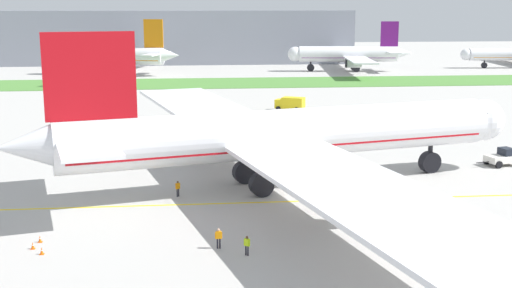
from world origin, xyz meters
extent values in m
plane|color=#ADAAA5|center=(0.00, 0.00, 0.00)|extent=(600.00, 600.00, 0.00)
cube|color=yellow|center=(0.00, -1.84, 0.00)|extent=(280.00, 0.36, 0.01)
cube|color=#4C8438|center=(0.00, 104.44, 0.05)|extent=(320.00, 24.00, 0.10)
cylinder|color=white|center=(-1.58, 3.95, 5.88)|extent=(47.93, 16.73, 5.23)
cube|color=#B20C14|center=(-1.58, 3.95, 4.97)|extent=(45.96, 15.86, 0.63)
sphere|color=white|center=(23.15, 10.12, 5.88)|extent=(4.97, 4.97, 4.97)
cone|color=white|center=(-27.19, -2.45, 6.27)|extent=(6.66, 5.71, 4.44)
cube|color=#B20C14|center=(-21.17, -0.95, 12.68)|extent=(8.53, 2.61, 8.37)
cube|color=white|center=(-23.37, 3.89, 6.67)|extent=(7.16, 9.40, 0.37)
cube|color=white|center=(-20.84, -6.25, 6.67)|extent=(7.16, 9.40, 0.37)
cube|color=white|center=(-9.79, 26.90, 5.23)|extent=(20.76, 44.56, 0.42)
cube|color=white|center=(1.97, -20.17, 5.23)|extent=(20.76, 44.56, 0.42)
cylinder|color=#B7BABF|center=(-6.03, 17.80, 3.65)|extent=(5.52, 3.99, 2.88)
cylinder|color=black|center=(-3.62, 18.40, 3.65)|extent=(1.15, 3.03, 3.02)
cylinder|color=#B7BABF|center=(1.01, -10.37, 3.65)|extent=(5.52, 3.99, 2.88)
cylinder|color=black|center=(3.42, -9.77, 3.65)|extent=(1.15, 3.03, 3.02)
cylinder|color=black|center=(16.16, 8.38, 2.25)|extent=(0.55, 0.55, 2.03)
cylinder|color=black|center=(16.16, 8.38, 1.24)|extent=(2.68, 1.69, 2.48)
cylinder|color=black|center=(-5.97, 5.68, 2.25)|extent=(0.55, 0.55, 2.03)
cylinder|color=black|center=(-5.97, 5.68, 1.24)|extent=(2.68, 1.69, 2.48)
cylinder|color=black|center=(-4.64, 0.35, 2.25)|extent=(0.55, 0.55, 2.03)
cylinder|color=black|center=(-4.64, 0.35, 1.24)|extent=(2.68, 1.69, 2.48)
cube|color=black|center=(22.39, 9.93, 6.54)|extent=(2.73, 4.25, 0.94)
sphere|color=black|center=(-19.93, 2.00, 6.35)|extent=(0.37, 0.37, 0.37)
sphere|color=black|center=(-17.20, 2.68, 6.35)|extent=(0.37, 0.37, 0.37)
sphere|color=black|center=(-14.47, 3.37, 6.35)|extent=(0.37, 0.37, 0.37)
sphere|color=black|center=(-11.74, 4.05, 6.35)|extent=(0.37, 0.37, 0.37)
sphere|color=black|center=(-9.02, 4.73, 6.35)|extent=(0.37, 0.37, 0.37)
sphere|color=black|center=(-6.29, 5.41, 6.35)|extent=(0.37, 0.37, 0.37)
sphere|color=black|center=(-3.56, 6.09, 6.35)|extent=(0.37, 0.37, 0.37)
sphere|color=black|center=(-0.83, 6.77, 6.35)|extent=(0.37, 0.37, 0.37)
sphere|color=black|center=(1.90, 7.46, 6.35)|extent=(0.37, 0.37, 0.37)
sphere|color=black|center=(4.62, 8.14, 6.35)|extent=(0.37, 0.37, 0.37)
sphere|color=black|center=(7.35, 8.82, 6.35)|extent=(0.37, 0.37, 0.37)
sphere|color=black|center=(10.08, 9.50, 6.35)|extent=(0.37, 0.37, 0.37)
sphere|color=black|center=(12.81, 10.18, 6.35)|extent=(0.37, 0.37, 0.37)
sphere|color=black|center=(15.53, 10.86, 6.35)|extent=(0.37, 0.37, 0.37)
cube|color=white|center=(26.25, 10.90, 0.85)|extent=(4.27, 3.10, 0.81)
cube|color=black|center=(26.81, 11.04, 1.71)|extent=(1.75, 1.98, 0.90)
cylinder|color=black|center=(23.52, 10.22, 0.60)|extent=(1.78, 0.55, 0.12)
cylinder|color=black|center=(25.22, 9.49, 0.45)|extent=(0.96, 0.56, 0.90)
cylinder|color=black|center=(24.68, 11.66, 0.45)|extent=(0.96, 0.56, 0.90)
cylinder|color=black|center=(27.29, 12.31, 0.45)|extent=(0.96, 0.56, 0.90)
cylinder|color=black|center=(-7.48, -16.14, 0.40)|extent=(0.12, 0.12, 0.81)
cylinder|color=#BFE519|center=(-7.36, -16.22, 1.06)|extent=(0.09, 0.09, 0.51)
cylinder|color=black|center=(-7.63, -16.03, 0.40)|extent=(0.12, 0.12, 0.81)
cylinder|color=#BFE519|center=(-7.75, -15.95, 1.06)|extent=(0.09, 0.09, 0.51)
cube|color=#BFE519|center=(-7.56, -16.09, 1.09)|extent=(0.48, 0.44, 0.57)
sphere|color=brown|center=(-7.56, -16.09, 1.50)|extent=(0.22, 0.22, 0.22)
cylinder|color=black|center=(-13.27, 1.00, 0.42)|extent=(0.12, 0.12, 0.83)
cylinder|color=orange|center=(-13.38, 0.91, 1.10)|extent=(0.10, 0.10, 0.53)
cylinder|color=black|center=(-13.12, 1.12, 0.42)|extent=(0.12, 0.12, 0.83)
cylinder|color=orange|center=(-13.01, 1.22, 1.10)|extent=(0.10, 0.10, 0.53)
cube|color=orange|center=(-13.19, 1.06, 1.13)|extent=(0.49, 0.47, 0.59)
sphere|color=brown|center=(-13.19, 1.06, 1.55)|extent=(0.23, 0.23, 0.23)
cylinder|color=black|center=(-9.60, -14.33, 0.42)|extent=(0.12, 0.12, 0.85)
cylinder|color=orange|center=(-9.45, -14.32, 1.12)|extent=(0.10, 0.10, 0.54)
cylinder|color=black|center=(-9.79, -14.33, 0.42)|extent=(0.12, 0.12, 0.85)
cylinder|color=orange|center=(-9.94, -14.34, 1.12)|extent=(0.10, 0.10, 0.54)
cube|color=orange|center=(-9.69, -14.33, 1.15)|extent=(0.45, 0.26, 0.60)
sphere|color=tan|center=(-9.69, -14.33, 1.57)|extent=(0.23, 0.23, 0.23)
cube|color=#F2590C|center=(-23.63, -14.26, 0.01)|extent=(0.36, 0.36, 0.03)
cone|color=#F2590C|center=(-23.63, -14.26, 0.31)|extent=(0.28, 0.28, 0.55)
cylinder|color=white|center=(-23.63, -14.26, 0.33)|extent=(0.17, 0.17, 0.06)
cube|color=#F2590C|center=(-24.60, -12.96, 0.01)|extent=(0.36, 0.36, 0.03)
cone|color=#F2590C|center=(-24.60, -12.96, 0.31)|extent=(0.28, 0.28, 0.55)
cylinder|color=white|center=(-24.60, -12.96, 0.33)|extent=(0.17, 0.17, 0.06)
cube|color=#F2590C|center=(-24.37, -11.42, 0.01)|extent=(0.36, 0.36, 0.03)
cone|color=#F2590C|center=(-24.37, -11.42, 0.31)|extent=(0.28, 0.28, 0.55)
cylinder|color=white|center=(-24.37, -11.42, 0.33)|extent=(0.17, 0.17, 0.06)
cube|color=yellow|center=(7.48, 56.77, 1.50)|extent=(4.66, 3.88, 2.11)
cube|color=yellow|center=(5.16, 57.90, 1.26)|extent=(2.40, 2.71, 1.62)
cube|color=#263347|center=(4.51, 58.23, 1.59)|extent=(0.94, 1.80, 0.71)
cylinder|color=black|center=(4.65, 56.85, 0.45)|extent=(0.94, 0.67, 0.90)
cylinder|color=black|center=(5.68, 58.96, 0.45)|extent=(0.94, 0.67, 0.90)
cylinder|color=black|center=(7.87, 55.27, 0.45)|extent=(0.94, 0.67, 0.90)
cylinder|color=black|center=(8.90, 57.37, 0.45)|extent=(0.94, 0.67, 0.90)
cylinder|color=white|center=(-34.05, 127.90, 5.52)|extent=(30.95, 12.96, 4.90)
cube|color=orange|center=(-34.05, 127.90, 4.66)|extent=(29.66, 12.25, 0.59)
sphere|color=white|center=(-50.17, 132.38, 5.52)|extent=(4.66, 4.66, 4.66)
cone|color=white|center=(-17.11, 123.19, 5.88)|extent=(6.31, 5.46, 4.17)
cube|color=orange|center=(-21.60, 124.44, 11.89)|extent=(5.47, 1.96, 7.85)
cube|color=white|center=(-22.32, 119.56, 6.25)|extent=(5.36, 8.47, 0.34)
cube|color=white|center=(-19.70, 129.00, 6.25)|extent=(5.36, 8.47, 0.34)
cube|color=white|center=(-36.93, 111.79, 4.90)|extent=(13.93, 28.48, 0.39)
cube|color=white|center=(-28.20, 143.19, 4.90)|extent=(13.93, 28.48, 0.39)
cylinder|color=#B7BABF|center=(-36.15, 118.04, 3.42)|extent=(5.21, 3.85, 2.70)
cylinder|color=black|center=(-38.40, 118.67, 3.42)|extent=(1.15, 2.84, 2.83)
cylinder|color=#B7BABF|center=(-30.76, 137.44, 3.42)|extent=(5.21, 3.85, 2.70)
cylinder|color=black|center=(-33.01, 138.06, 3.42)|extent=(1.15, 2.84, 2.83)
cylinder|color=black|center=(-45.31, 131.03, 2.11)|extent=(0.51, 0.51, 1.90)
cylinder|color=black|center=(-45.31, 131.03, 1.16)|extent=(2.52, 1.63, 2.33)
cylinder|color=black|center=(-32.37, 124.76, 2.11)|extent=(0.51, 0.51, 1.90)
cylinder|color=black|center=(-32.37, 124.76, 1.16)|extent=(2.52, 1.63, 2.33)
cylinder|color=black|center=(-30.99, 129.73, 2.11)|extent=(0.51, 0.51, 1.90)
cylinder|color=black|center=(-30.99, 129.73, 1.16)|extent=(2.52, 1.63, 2.33)
cylinder|color=white|center=(35.90, 132.53, 5.21)|extent=(29.69, 7.91, 4.63)
cube|color=#661472|center=(35.90, 132.53, 4.40)|extent=(28.48, 7.41, 0.56)
sphere|color=white|center=(20.05, 134.33, 5.21)|extent=(4.40, 4.40, 4.40)
cone|color=white|center=(52.55, 130.64, 5.56)|extent=(5.51, 4.49, 3.94)
cube|color=#661472|center=(48.15, 131.14, 11.23)|extent=(5.30, 1.06, 7.41)
cube|color=white|center=(48.21, 126.47, 5.91)|extent=(4.04, 7.73, 0.32)
cube|color=white|center=(49.25, 135.68, 5.91)|extent=(4.04, 7.73, 0.32)
cube|color=white|center=(35.61, 116.94, 4.63)|extent=(9.39, 26.98, 0.37)
cube|color=white|center=(39.11, 147.79, 4.63)|extent=(9.39, 26.98, 0.37)
cylinder|color=#B7BABF|center=(35.40, 122.95, 3.23)|extent=(4.66, 3.03, 2.55)
cylinder|color=black|center=(33.22, 123.19, 3.23)|extent=(0.68, 2.70, 2.67)
cylinder|color=#B7BABF|center=(37.56, 141.98, 3.23)|extent=(4.66, 3.03, 2.55)
cylinder|color=black|center=(35.38, 142.23, 3.23)|extent=(0.68, 2.70, 2.67)
cylinder|color=black|center=(24.82, 133.79, 2.00)|extent=(0.48, 0.48, 1.79)
cylinder|color=black|center=(24.82, 133.79, 1.10)|extent=(2.30, 1.23, 2.20)
cylinder|color=black|center=(37.96, 129.85, 2.00)|extent=(0.48, 0.48, 1.79)
cylinder|color=black|center=(37.96, 129.85, 1.10)|extent=(2.30, 1.23, 2.20)
cylinder|color=black|center=(38.51, 134.68, 2.00)|extent=(0.48, 0.48, 1.79)
cylinder|color=black|center=(38.51, 134.68, 1.10)|extent=(2.30, 1.23, 2.20)
sphere|color=white|center=(75.93, 139.37, 4.32)|extent=(3.65, 3.65, 3.65)
cylinder|color=black|center=(81.94, 138.88, 1.66)|extent=(0.40, 0.40, 1.49)
cylinder|color=black|center=(81.94, 138.88, 0.91)|extent=(1.89, 0.97, 1.82)
cube|color=gray|center=(-17.97, 168.10, 9.00)|extent=(124.59, 20.00, 18.00)
camera|label=1|loc=(-11.74, -65.10, 19.11)|focal=46.56mm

